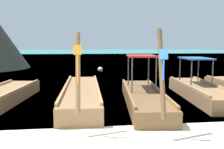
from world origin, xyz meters
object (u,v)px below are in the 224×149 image
(longtail_boat_blue_ribbon, at_px, (143,96))
(mooring_buoy_near, at_px, (100,69))
(longtail_boat_pink_ribbon, at_px, (200,91))
(longtail_boat_orange_ribbon, at_px, (81,94))

(longtail_boat_blue_ribbon, bearing_deg, mooring_buoy_near, 93.51)
(mooring_buoy_near, bearing_deg, longtail_boat_pink_ribbon, -73.25)
(longtail_boat_orange_ribbon, relative_size, longtail_boat_pink_ribbon, 1.28)
(longtail_boat_orange_ribbon, xyz_separation_m, longtail_boat_pink_ribbon, (4.94, -0.21, 0.05))
(longtail_boat_blue_ribbon, bearing_deg, longtail_boat_orange_ribbon, 158.89)
(longtail_boat_orange_ribbon, distance_m, longtail_boat_pink_ribbon, 4.94)
(mooring_buoy_near, bearing_deg, longtail_boat_blue_ribbon, -86.49)
(longtail_boat_blue_ribbon, relative_size, mooring_buoy_near, 15.76)
(longtail_boat_orange_ribbon, relative_size, mooring_buoy_near, 17.76)
(longtail_boat_orange_ribbon, height_order, longtail_boat_blue_ribbon, longtail_boat_blue_ribbon)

